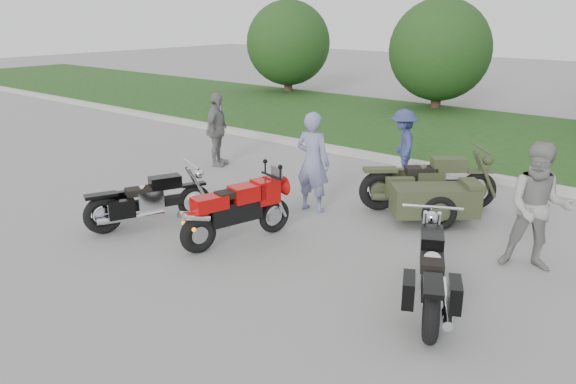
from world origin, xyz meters
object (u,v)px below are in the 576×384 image
Objects in this scene: sportbike_red at (235,210)px; cruiser_right at (431,277)px; person_grey at (539,208)px; person_denim at (403,146)px; cruiser_sidecar at (430,193)px; cruiser_left at (145,203)px; person_back at (217,130)px; person_stripe at (313,162)px.

sportbike_red is 0.94× the size of cruiser_right.
person_grey is 1.17× the size of person_denim.
person_denim reaches higher than cruiser_sidecar.
person_grey reaches higher than cruiser_sidecar.
person_denim is (2.09, 5.12, 0.36)m from cruiser_left.
person_back is at bearing -132.70° from cruiser_sidecar.
person_back reaches higher than cruiser_sidecar.
person_stripe is at bearing -43.47° from person_denim.
cruiser_right is 1.14× the size of person_grey.
person_stripe is 3.92m from person_grey.
cruiser_sidecar is 1.22× the size of person_grey.
person_grey is at bearing 46.79° from cruiser_left.
person_back is at bearing -103.93° from person_denim.
sportbike_red is 1.75m from cruiser_left.
sportbike_red is at bearing 153.21° from cruiser_right.
person_grey reaches higher than person_back.
person_back is at bearing 152.08° from person_grey.
person_denim is at bearing 95.31° from cruiser_right.
person_stripe is (-1.86, -0.97, 0.46)m from cruiser_sidecar.
cruiser_sidecar is 1.43× the size of person_denim.
person_stripe reaches higher than cruiser_left.
cruiser_sidecar is at bearing 66.93° from cruiser_left.
cruiser_right reaches higher than cruiser_left.
person_denim reaches higher than cruiser_right.
person_grey reaches higher than sportbike_red.
cruiser_right is at bearing -15.23° from cruiser_sidecar.
person_denim is at bearing 90.52° from cruiser_left.
person_grey is 7.64m from person_back.
person_denim is 0.91× the size of person_back.
cruiser_left is 4.10m from person_back.
cruiser_left is at bearing -173.82° from person_back.
person_stripe is (-3.32, 1.99, 0.47)m from cruiser_right.
person_stripe reaches higher than person_back.
person_stripe is 1.06× the size of person_back.
person_denim is (-1.46, 1.67, 0.33)m from cruiser_sidecar.
cruiser_left is 3.04m from person_stripe.
person_stripe reaches higher than person_denim.
sportbike_red is 0.88× the size of cruiser_sidecar.
cruiser_right is 3.31m from cruiser_sidecar.
cruiser_left is at bearing -175.83° from person_grey.
sportbike_red is at bearing -73.61° from cruiser_sidecar.
cruiser_left is 0.99× the size of cruiser_right.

